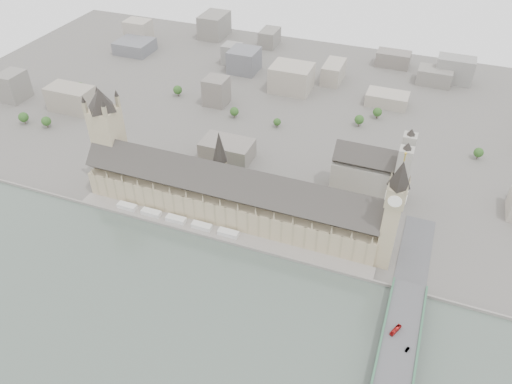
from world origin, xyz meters
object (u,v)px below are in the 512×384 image
(car_silver, at_px, (407,349))
(westminster_abbey, at_px, (372,172))
(red_bus_north, at_px, (396,330))
(elizabeth_tower, at_px, (394,208))
(victoria_tower, at_px, (108,133))
(westminster_bridge, at_px, (394,368))
(palace_of_westminster, at_px, (229,195))

(car_silver, bearing_deg, westminster_abbey, 129.02)
(red_bus_north, bearing_deg, elizabeth_tower, 130.64)
(victoria_tower, distance_m, westminster_bridge, 309.91)
(elizabeth_tower, xyz_separation_m, car_silver, (29.33, -82.77, -47.12))
(victoria_tower, relative_size, westminster_abbey, 1.47)
(palace_of_westminster, xyz_separation_m, car_silver, (167.33, -94.47, -11.74))
(elizabeth_tower, relative_size, victoria_tower, 1.07)
(westminster_bridge, distance_m, red_bus_north, 26.01)
(victoria_tower, distance_m, car_silver, 309.55)
(palace_of_westminster, height_order, car_silver, palace_of_westminster)
(victoria_tower, height_order, red_bus_north, victoria_tower)
(palace_of_westminster, relative_size, elizabeth_tower, 2.47)
(westminster_abbey, bearing_deg, palace_of_westminster, -145.83)
(palace_of_westminster, xyz_separation_m, westminster_bridge, (162.00, -107.20, -17.58))
(westminster_bridge, bearing_deg, elizabeth_tower, 104.11)
(victoria_tower, height_order, westminster_bridge, victoria_tower)
(palace_of_westminster, bearing_deg, westminster_abbey, 34.17)
(car_silver, bearing_deg, westminster_bridge, -92.07)
(car_silver, bearing_deg, elizabeth_tower, 130.15)
(westminster_abbey, bearing_deg, westminster_bridge, -74.36)
(red_bus_north, bearing_deg, palace_of_westminster, 177.40)
(elizabeth_tower, xyz_separation_m, red_bus_north, (19.84, -70.70, -46.33))
(palace_of_westminster, relative_size, car_silver, 61.33)
(westminster_bridge, distance_m, car_silver, 14.98)
(palace_of_westminster, height_order, red_bus_north, palace_of_westminster)
(car_silver, bearing_deg, red_bus_north, 148.79)
(westminster_bridge, xyz_separation_m, westminster_abbey, (-51.08, 182.50, 19.96))
(elizabeth_tower, bearing_deg, palace_of_westminster, 175.15)
(palace_of_westminster, height_order, victoria_tower, victoria_tower)
(victoria_tower, relative_size, red_bus_north, 9.22)
(red_bus_north, bearing_deg, car_silver, -26.89)
(palace_of_westminster, relative_size, red_bus_north, 24.43)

